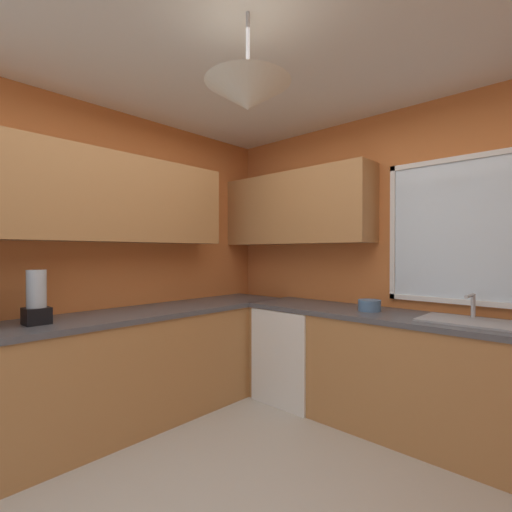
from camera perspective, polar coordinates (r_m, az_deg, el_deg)
room_shell at (r=2.46m, az=0.28°, el=9.18°), size 3.57×3.67×2.64m
counter_run_left at (r=3.17m, az=-20.77°, el=-16.34°), size 0.65×3.28×0.89m
counter_run_back at (r=3.15m, az=21.53°, el=-16.44°), size 2.66×0.65×0.89m
dishwasher at (r=3.58m, az=6.32°, el=-14.69°), size 0.60×0.60×0.85m
sink_assembly at (r=2.93m, az=29.88°, el=-8.64°), size 0.58×0.40×0.19m
bowl at (r=3.15m, az=17.13°, el=-7.31°), size 0.18×0.18×0.09m
blender_appliance at (r=2.85m, az=-30.81°, el=-5.83°), size 0.15×0.15×0.36m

